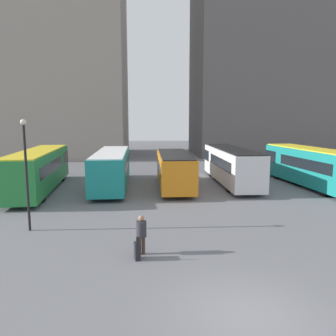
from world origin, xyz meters
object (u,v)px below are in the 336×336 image
traveler (141,231)px  bus_1 (112,167)px  bus_0 (39,169)px  bus_4 (310,165)px  bus_2 (174,169)px  suitcase (137,251)px  bus_3 (230,164)px  lamp_post_0 (26,166)px

traveler → bus_1: bearing=-0.5°
bus_0 → bus_4: 21.75m
bus_2 → traveler: size_ratio=5.68×
bus_1 → bus_0: bearing=99.1°
traveler → bus_2: bearing=-21.6°
bus_4 → suitcase: 19.50m
bus_0 → bus_1: size_ratio=1.12×
bus_2 → bus_3: (5.00, 1.51, 0.14)m
bus_0 → suitcase: 15.64m
bus_3 → bus_4: 6.44m
bus_1 → bus_3: 10.07m
bus_2 → suitcase: 14.03m
suitcase → bus_3: bearing=-37.5°
traveler → lamp_post_0: (-5.50, 3.32, 2.25)m
suitcase → traveler: bearing=-28.9°
bus_1 → bus_4: (16.25, -0.92, 0.11)m
suitcase → bus_2: bearing=-21.8°
suitcase → bus_1: bearing=-1.5°
bus_2 → bus_3: bearing=-72.4°
bus_4 → lamp_post_0: bearing=112.3°
bus_2 → traveler: bus_2 is taller
bus_0 → bus_4: (21.75, 0.03, 0.01)m
bus_3 → lamp_post_0: bearing=131.5°
bus_1 → bus_3: (10.04, 0.77, 0.06)m
bus_0 → traveler: size_ratio=7.75×
lamp_post_0 → traveler: bearing=-31.1°
bus_0 → traveler: 15.26m
bus_1 → lamp_post_0: size_ratio=2.06×
traveler → suitcase: (-0.16, -0.49, -0.62)m
bus_1 → suitcase: bus_1 is taller
bus_2 → bus_0: bearing=91.8°
traveler → bus_0: bearing=20.9°
bus_1 → bus_2: (5.04, -0.74, -0.08)m
bus_3 → suitcase: bus_3 is taller
bus_2 → bus_3: size_ratio=0.79×
bus_0 → lamp_post_0: (2.44, -9.70, 1.52)m
bus_1 → traveler: bearing=-170.7°
lamp_post_0 → suitcase: bearing=-35.5°
bus_2 → bus_1: bearing=82.4°
traveler → suitcase: bearing=151.1°
bus_0 → traveler: bearing=-152.6°
bus_3 → bus_4: bearing=-104.7°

